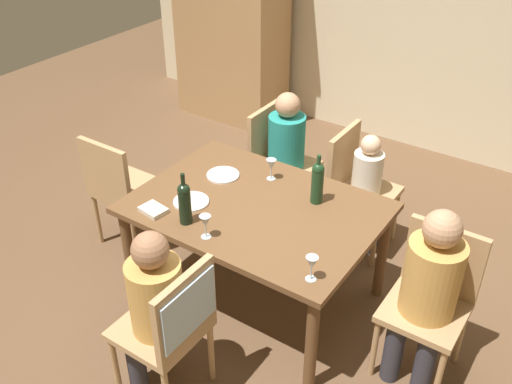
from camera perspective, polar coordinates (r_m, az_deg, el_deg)
ground_plane at (r=4.08m, az=0.00°, el=-9.98°), size 10.00×10.00×0.00m
rear_room_partition at (r=5.67m, az=16.50°, el=17.04°), size 6.40×0.12×2.70m
armoire_cabinet at (r=6.18m, az=-2.47°, el=17.08°), size 1.18×0.62×2.18m
dining_table at (r=3.67m, az=0.00°, el=-2.41°), size 1.52×1.10×0.74m
chair_near at (r=3.10m, az=-7.94°, el=-12.39°), size 0.46×0.44×0.92m
chair_right_end at (r=3.45m, az=16.99°, el=-9.48°), size 0.44×0.44×0.92m
chair_far_left at (r=4.59m, az=2.05°, el=3.61°), size 0.44×0.44×0.92m
chair_far_right at (r=4.32m, az=9.76°, el=1.06°), size 0.44×0.44×0.92m
chair_left_end at (r=4.32m, az=-13.30°, el=0.64°), size 0.44×0.44×0.92m
person_woman_host at (r=3.14m, az=-10.10°, el=-10.67°), size 0.33×0.29×1.10m
person_man_bearded at (r=3.29m, az=16.67°, el=-9.03°), size 0.31×0.35×1.14m
person_man_guest at (r=4.49m, az=3.30°, el=4.32°), size 0.33×0.29×1.09m
person_child_small at (r=4.27m, az=11.13°, el=0.92°), size 0.25×0.22×0.94m
wine_bottle_tall_green at (r=3.42m, az=-7.06°, el=-0.97°), size 0.08×0.08×0.34m
wine_bottle_dark_red at (r=3.59m, az=6.09°, el=1.04°), size 0.08×0.08×0.34m
wine_glass_near_left at (r=3.02m, az=5.53°, el=-7.05°), size 0.07×0.07×0.15m
wine_glass_centre at (r=3.83m, az=1.51°, el=2.66°), size 0.07×0.07×0.15m
wine_glass_near_right at (r=3.30m, az=-5.02°, el=-2.98°), size 0.07×0.07×0.15m
dinner_plate_host at (r=3.66m, az=-6.42°, el=-0.95°), size 0.23×0.23×0.01m
dinner_plate_guest_left at (r=3.92m, az=-3.27°, el=1.68°), size 0.22×0.22×0.01m
folded_napkin at (r=3.61m, az=-10.10°, el=-1.75°), size 0.18×0.14×0.03m
handbag at (r=4.80m, az=-8.98°, el=-1.32°), size 0.28×0.12×0.22m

